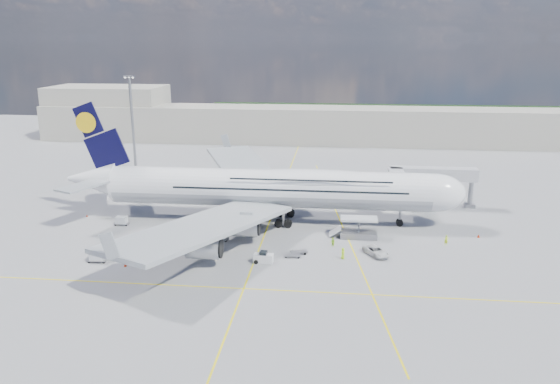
# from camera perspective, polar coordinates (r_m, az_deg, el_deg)

# --- Properties ---
(ground) EXTENTS (300.00, 300.00, 0.00)m
(ground) POSITION_cam_1_polar(r_m,az_deg,el_deg) (97.64, -1.82, -4.96)
(ground) COLOR gray
(ground) RESTS_ON ground
(taxi_line_main) EXTENTS (0.25, 220.00, 0.01)m
(taxi_line_main) POSITION_cam_1_polar(r_m,az_deg,el_deg) (97.63, -1.82, -4.96)
(taxi_line_main) COLOR yellow
(taxi_line_main) RESTS_ON ground
(taxi_line_cross) EXTENTS (120.00, 0.25, 0.01)m
(taxi_line_cross) POSITION_cam_1_polar(r_m,az_deg,el_deg) (79.47, -3.81, -10.04)
(taxi_line_cross) COLOR yellow
(taxi_line_cross) RESTS_ON ground
(taxi_line_diag) EXTENTS (14.16, 99.06, 0.01)m
(taxi_line_diag) POSITION_cam_1_polar(r_m,az_deg,el_deg) (106.21, 6.44, -3.31)
(taxi_line_diag) COLOR yellow
(taxi_line_diag) RESTS_ON ground
(airliner) EXTENTS (77.26, 79.15, 23.71)m
(airliner) POSITION_cam_1_polar(r_m,az_deg,el_deg) (104.92, -0.97, 0.47)
(airliner) COLOR white
(airliner) RESTS_ON ground
(jet_bridge) EXTENTS (18.80, 12.10, 8.50)m
(jet_bridge) POSITION_cam_1_polar(r_m,az_deg,el_deg) (116.03, 14.36, 1.46)
(jet_bridge) COLOR #B7B7BC
(jet_bridge) RESTS_ON ground
(cargo_loader) EXTENTS (8.53, 3.20, 3.67)m
(cargo_loader) POSITION_cam_1_polar(r_m,az_deg,el_deg) (99.17, 8.10, -4.01)
(cargo_loader) COLOR silver
(cargo_loader) RESTS_ON ground
(light_mast) EXTENTS (3.00, 0.70, 25.50)m
(light_mast) POSITION_cam_1_polar(r_m,az_deg,el_deg) (146.88, -15.15, 6.87)
(light_mast) COLOR gray
(light_mast) RESTS_ON ground
(terminal) EXTENTS (180.00, 16.00, 12.00)m
(terminal) POSITION_cam_1_polar(r_m,az_deg,el_deg) (188.05, 2.13, 7.03)
(terminal) COLOR #B2AD9E
(terminal) RESTS_ON ground
(hangar) EXTENTS (40.00, 22.00, 18.00)m
(hangar) POSITION_cam_1_polar(r_m,az_deg,el_deg) (209.18, -17.46, 8.04)
(hangar) COLOR #B2AD9E
(hangar) RESTS_ON ground
(tree_line) EXTENTS (160.00, 6.00, 8.00)m
(tree_line) POSITION_cam_1_polar(r_m,az_deg,el_deg) (234.05, 12.83, 7.88)
(tree_line) COLOR #193814
(tree_line) RESTS_ON ground
(dolly_row_a) EXTENTS (3.22, 1.88, 1.97)m
(dolly_row_a) POSITION_cam_1_polar(r_m,az_deg,el_deg) (92.55, -18.53, -6.31)
(dolly_row_a) COLOR gray
(dolly_row_a) RESTS_ON ground
(dolly_row_b) EXTENTS (3.07, 1.84, 1.86)m
(dolly_row_b) POSITION_cam_1_polar(r_m,az_deg,el_deg) (97.16, -13.63, -4.90)
(dolly_row_b) COLOR gray
(dolly_row_b) RESTS_ON ground
(dolly_row_c) EXTENTS (3.36, 2.27, 1.95)m
(dolly_row_c) POSITION_cam_1_polar(r_m,az_deg,el_deg) (97.40, -6.35, -4.45)
(dolly_row_c) COLOR gray
(dolly_row_c) RESTS_ON ground
(dolly_back) EXTENTS (2.74, 1.52, 1.71)m
(dolly_back) POSITION_cam_1_polar(r_m,az_deg,el_deg) (108.91, -16.22, -2.87)
(dolly_back) COLOR gray
(dolly_back) RESTS_ON ground
(dolly_nose_far) EXTENTS (2.98, 2.12, 0.39)m
(dolly_nose_far) POSITION_cam_1_polar(r_m,az_deg,el_deg) (91.33, 1.98, -6.26)
(dolly_nose_far) COLOR gray
(dolly_nose_far) RESTS_ON ground
(dolly_nose_near) EXTENTS (2.72, 1.61, 0.38)m
(dolly_nose_near) POSITION_cam_1_polar(r_m,az_deg,el_deg) (89.92, 1.31, -6.63)
(dolly_nose_near) COLOR gray
(dolly_nose_near) RESTS_ON ground
(baggage_tug) EXTENTS (3.20, 1.68, 1.94)m
(baggage_tug) POSITION_cam_1_polar(r_m,az_deg,el_deg) (87.48, -1.74, -6.89)
(baggage_tug) COLOR silver
(baggage_tug) RESTS_ON ground
(catering_truck_inner) EXTENTS (6.53, 2.79, 3.83)m
(catering_truck_inner) POSITION_cam_1_polar(r_m,az_deg,el_deg) (129.66, -0.74, 1.14)
(catering_truck_inner) COLOR gray
(catering_truck_inner) RESTS_ON ground
(catering_truck_outer) EXTENTS (6.03, 2.42, 3.57)m
(catering_truck_outer) POSITION_cam_1_polar(r_m,az_deg,el_deg) (140.58, -2.96, 2.22)
(catering_truck_outer) COLOR gray
(catering_truck_outer) RESTS_ON ground
(service_van) EXTENTS (4.72, 5.70, 1.45)m
(service_van) POSITION_cam_1_polar(r_m,az_deg,el_deg) (91.76, 10.01, -6.12)
(service_van) COLOR silver
(service_van) RESTS_ON ground
(crew_nose) EXTENTS (0.71, 0.51, 1.83)m
(crew_nose) POSITION_cam_1_polar(r_m,az_deg,el_deg) (98.86, 16.98, -4.84)
(crew_nose) COLOR #C2E217
(crew_nose) RESTS_ON ground
(crew_loader) EXTENTS (1.01, 1.01, 1.65)m
(crew_loader) POSITION_cam_1_polar(r_m,az_deg,el_deg) (94.33, 5.54, -5.26)
(crew_loader) COLOR #9BE217
(crew_loader) RESTS_ON ground
(crew_wing) EXTENTS (0.51, 0.99, 1.61)m
(crew_wing) POSITION_cam_1_polar(r_m,az_deg,el_deg) (91.61, -7.64, -5.99)
(crew_wing) COLOR #B6DF17
(crew_wing) RESTS_ON ground
(crew_van) EXTENTS (0.83, 1.06, 1.90)m
(crew_van) POSITION_cam_1_polar(r_m,az_deg,el_deg) (89.52, 6.58, -6.39)
(crew_van) COLOR #C2FF1A
(crew_van) RESTS_ON ground
(crew_tug) EXTENTS (1.23, 1.00, 1.66)m
(crew_tug) POSITION_cam_1_polar(r_m,az_deg,el_deg) (92.44, -8.03, -5.79)
(crew_tug) COLOR #AFEF19
(crew_tug) RESTS_ON ground
(cone_nose) EXTENTS (0.49, 0.49, 0.63)m
(cone_nose) POSITION_cam_1_polar(r_m,az_deg,el_deg) (104.66, 20.04, -4.33)
(cone_nose) COLOR red
(cone_nose) RESTS_ON ground
(cone_wing_left_inner) EXTENTS (0.48, 0.48, 0.61)m
(cone_wing_left_inner) POSITION_cam_1_polar(r_m,az_deg,el_deg) (116.30, -6.33, -1.46)
(cone_wing_left_inner) COLOR red
(cone_wing_left_inner) RESTS_ON ground
(cone_wing_left_outer) EXTENTS (0.38, 0.38, 0.48)m
(cone_wing_left_outer) POSITION_cam_1_polar(r_m,az_deg,el_deg) (137.22, -8.30, 1.12)
(cone_wing_left_outer) COLOR red
(cone_wing_left_outer) RESTS_ON ground
(cone_wing_right_inner) EXTENTS (0.40, 0.40, 0.50)m
(cone_wing_right_inner) POSITION_cam_1_polar(r_m,az_deg,el_deg) (96.49, -8.77, -5.25)
(cone_wing_right_inner) COLOR red
(cone_wing_right_inner) RESTS_ON ground
(cone_wing_right_outer) EXTENTS (0.46, 0.46, 0.59)m
(cone_wing_right_outer) POSITION_cam_1_polar(r_m,az_deg,el_deg) (89.73, -15.87, -7.32)
(cone_wing_right_outer) COLOR red
(cone_wing_right_outer) RESTS_ON ground
(cone_tail) EXTENTS (0.38, 0.38, 0.49)m
(cone_tail) POSITION_cam_1_polar(r_m,az_deg,el_deg) (116.32, -19.52, -2.33)
(cone_tail) COLOR red
(cone_tail) RESTS_ON ground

